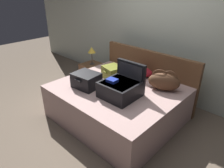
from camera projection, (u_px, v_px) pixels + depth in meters
ground_plane at (99, 128)px, 3.13m from camera, size 12.00×12.00×0.00m
back_wall at (165, 27)px, 3.63m from camera, size 8.00×0.10×2.60m
bed at (117, 103)px, 3.27m from camera, size 1.84×1.58×0.55m
headboard at (148, 76)px, 3.72m from camera, size 1.87×0.08×0.95m
hard_case_large at (121, 87)px, 2.85m from camera, size 0.49×0.51×0.46m
hard_case_medium at (86, 80)px, 3.11m from camera, size 0.42×0.37×0.23m
hard_case_small at (112, 72)px, 3.42m from camera, size 0.36×0.34×0.21m
duffel_bag at (164, 82)px, 3.02m from camera, size 0.52×0.39×0.32m
pillow_near_headboard at (142, 72)px, 3.50m from camera, size 0.41×0.28×0.16m
nightstand at (93, 75)px, 4.38m from camera, size 0.44×0.40×0.47m
table_lamp at (92, 51)px, 4.14m from camera, size 0.16×0.16×0.37m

